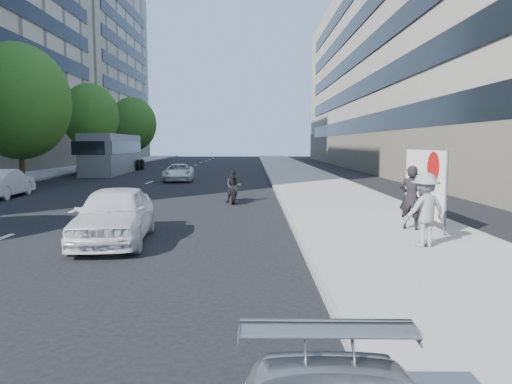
{
  "coord_description": "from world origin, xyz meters",
  "views": [
    {
      "loc": [
        0.26,
        -9.65,
        2.54
      ],
      "look_at": [
        0.34,
        1.38,
        1.36
      ],
      "focal_mm": 32.0,
      "sensor_mm": 36.0,
      "label": 1
    }
  ],
  "objects_px": {
    "motorcycle": "(234,188)",
    "white_sedan_near": "(115,214)",
    "jogger": "(425,210)",
    "pedestrian_woman": "(411,197)",
    "bus": "(113,154)",
    "white_sedan_mid": "(3,183)",
    "white_sedan_far": "(179,172)",
    "protest_banner": "(424,183)"
  },
  "relations": [
    {
      "from": "motorcycle",
      "to": "white_sedan_near",
      "type": "bearing_deg",
      "value": -114.85
    },
    {
      "from": "protest_banner",
      "to": "motorcycle",
      "type": "relative_size",
      "value": 1.49
    },
    {
      "from": "white_sedan_mid",
      "to": "jogger",
      "type": "bearing_deg",
      "value": 139.91
    },
    {
      "from": "pedestrian_woman",
      "to": "white_sedan_far",
      "type": "relative_size",
      "value": 0.43
    },
    {
      "from": "white_sedan_near",
      "to": "motorcycle",
      "type": "bearing_deg",
      "value": 64.75
    },
    {
      "from": "pedestrian_woman",
      "to": "white_sedan_far",
      "type": "height_order",
      "value": "pedestrian_woman"
    },
    {
      "from": "white_sedan_far",
      "to": "bus",
      "type": "xyz_separation_m",
      "value": [
        -7.05,
        8.76,
        1.06
      ]
    },
    {
      "from": "motorcycle",
      "to": "bus",
      "type": "xyz_separation_m",
      "value": [
        -11.24,
        20.1,
        1.0
      ]
    },
    {
      "from": "jogger",
      "to": "pedestrian_woman",
      "type": "height_order",
      "value": "pedestrian_woman"
    },
    {
      "from": "white_sedan_far",
      "to": "bus",
      "type": "height_order",
      "value": "bus"
    },
    {
      "from": "jogger",
      "to": "protest_banner",
      "type": "height_order",
      "value": "protest_banner"
    },
    {
      "from": "protest_banner",
      "to": "pedestrian_woman",
      "type": "bearing_deg",
      "value": -133.55
    },
    {
      "from": "jogger",
      "to": "pedestrian_woman",
      "type": "xyz_separation_m",
      "value": [
        0.43,
        2.16,
        0.03
      ]
    },
    {
      "from": "white_sedan_near",
      "to": "white_sedan_far",
      "type": "distance_m",
      "value": 19.24
    },
    {
      "from": "protest_banner",
      "to": "bus",
      "type": "height_order",
      "value": "bus"
    },
    {
      "from": "white_sedan_far",
      "to": "motorcycle",
      "type": "xyz_separation_m",
      "value": [
        4.19,
        -11.34,
        0.06
      ]
    },
    {
      "from": "motorcycle",
      "to": "bus",
      "type": "relative_size",
      "value": 0.17
    },
    {
      "from": "white_sedan_mid",
      "to": "white_sedan_near",
      "type": "bearing_deg",
      "value": 124.87
    },
    {
      "from": "pedestrian_woman",
      "to": "bus",
      "type": "relative_size",
      "value": 0.15
    },
    {
      "from": "pedestrian_woman",
      "to": "motorcycle",
      "type": "height_order",
      "value": "pedestrian_woman"
    },
    {
      "from": "jogger",
      "to": "white_sedan_far",
      "type": "bearing_deg",
      "value": -84.59
    },
    {
      "from": "pedestrian_woman",
      "to": "white_sedan_near",
      "type": "height_order",
      "value": "pedestrian_woman"
    },
    {
      "from": "pedestrian_woman",
      "to": "white_sedan_far",
      "type": "bearing_deg",
      "value": -32.15
    },
    {
      "from": "jogger",
      "to": "motorcycle",
      "type": "relative_size",
      "value": 0.84
    },
    {
      "from": "white_sedan_near",
      "to": "white_sedan_far",
      "type": "relative_size",
      "value": 1.02
    },
    {
      "from": "protest_banner",
      "to": "motorcycle",
      "type": "xyz_separation_m",
      "value": [
        -5.81,
        6.34,
        -0.76
      ]
    },
    {
      "from": "bus",
      "to": "white_sedan_far",
      "type": "bearing_deg",
      "value": -54.6
    },
    {
      "from": "pedestrian_woman",
      "to": "bus",
      "type": "height_order",
      "value": "bus"
    },
    {
      "from": "motorcycle",
      "to": "protest_banner",
      "type": "bearing_deg",
      "value": -53.11
    },
    {
      "from": "white_sedan_mid",
      "to": "white_sedan_far",
      "type": "distance_m",
      "value": 11.54
    },
    {
      "from": "white_sedan_near",
      "to": "white_sedan_mid",
      "type": "bearing_deg",
      "value": 123.85
    },
    {
      "from": "pedestrian_woman",
      "to": "white_sedan_near",
      "type": "bearing_deg",
      "value": 37.04
    },
    {
      "from": "jogger",
      "to": "white_sedan_mid",
      "type": "distance_m",
      "value": 19.26
    },
    {
      "from": "white_sedan_near",
      "to": "bus",
      "type": "xyz_separation_m",
      "value": [
        -8.5,
        27.95,
        0.91
      ]
    },
    {
      "from": "jogger",
      "to": "pedestrian_woman",
      "type": "distance_m",
      "value": 2.2
    },
    {
      "from": "protest_banner",
      "to": "jogger",
      "type": "bearing_deg",
      "value": -109.95
    },
    {
      "from": "bus",
      "to": "white_sedan_mid",
      "type": "bearing_deg",
      "value": -92.46
    },
    {
      "from": "protest_banner",
      "to": "white_sedan_near",
      "type": "xyz_separation_m",
      "value": [
        -8.55,
        -1.51,
        -0.68
      ]
    },
    {
      "from": "protest_banner",
      "to": "white_sedan_near",
      "type": "relative_size",
      "value": 0.72
    },
    {
      "from": "white_sedan_mid",
      "to": "pedestrian_woman",
      "type": "bearing_deg",
      "value": 146.17
    },
    {
      "from": "white_sedan_near",
      "to": "white_sedan_far",
      "type": "bearing_deg",
      "value": 88.33
    },
    {
      "from": "white_sedan_mid",
      "to": "bus",
      "type": "distance_m",
      "value": 18.15
    }
  ]
}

